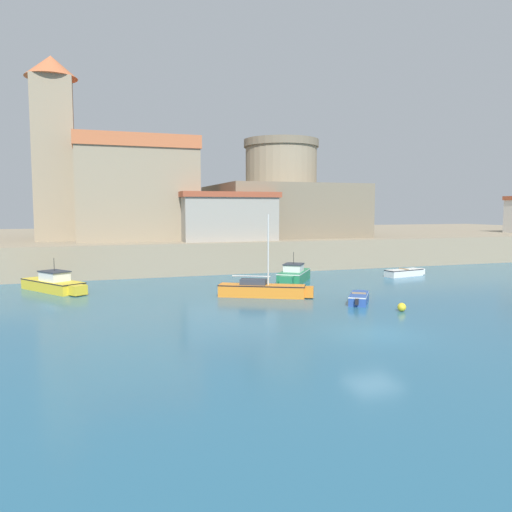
{
  "coord_description": "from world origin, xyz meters",
  "views": [
    {
      "loc": [
        -12.44,
        -19.81,
        5.76
      ],
      "look_at": [
        0.26,
        17.96,
        2.0
      ],
      "focal_mm": 35.0,
      "sensor_mm": 36.0,
      "label": 1
    }
  ],
  "objects": [
    {
      "name": "dinghy_blue_4",
      "position": [
        3.26,
        6.92,
        0.31
      ],
      "size": [
        2.49,
        3.09,
        0.65
      ],
      "color": "#284C9E",
      "rests_on": "ground"
    },
    {
      "name": "motorboat_yellow_2",
      "position": [
        -14.84,
        17.61,
        0.53
      ],
      "size": [
        4.63,
        6.06,
        2.34
      ],
      "color": "yellow",
      "rests_on": "ground"
    },
    {
      "name": "quay_seawall",
      "position": [
        0.0,
        42.26,
        1.4
      ],
      "size": [
        120.0,
        40.0,
        2.8
      ],
      "primitive_type": "cube",
      "color": "gray",
      "rests_on": "ground"
    },
    {
      "name": "dinghy_white_3",
      "position": [
        13.29,
        16.46,
        0.33
      ],
      "size": [
        4.11,
        1.81,
        0.68
      ],
      "color": "white",
      "rests_on": "ground"
    },
    {
      "name": "mooring_buoy",
      "position": [
        4.2,
        3.85,
        0.24
      ],
      "size": [
        0.48,
        0.48,
        0.48
      ],
      "primitive_type": "sphere",
      "color": "yellow",
      "rests_on": "ground"
    },
    {
      "name": "ground_plane",
      "position": [
        0.0,
        0.0,
        0.0
      ],
      "size": [
        200.0,
        200.0,
        0.0
      ],
      "primitive_type": "plane",
      "color": "#28607F"
    },
    {
      "name": "church",
      "position": [
        -8.93,
        33.03,
        8.19
      ],
      "size": [
        15.23,
        15.78,
        17.0
      ],
      "color": "gray",
      "rests_on": "quay_seawall"
    },
    {
      "name": "fortress",
      "position": [
        8.0,
        32.26,
        6.47
      ],
      "size": [
        14.81,
        14.81,
        10.53
      ],
      "color": "#796C57",
      "rests_on": "quay_seawall"
    },
    {
      "name": "motorboat_green_0",
      "position": [
        2.83,
        16.26,
        0.56
      ],
      "size": [
        4.22,
        5.21,
        2.38
      ],
      "color": "#237A4C",
      "rests_on": "ground"
    },
    {
      "name": "sailboat_orange_1",
      "position": [
        -1.68,
        10.77,
        0.49
      ],
      "size": [
        6.0,
        3.72,
        5.44
      ],
      "color": "orange",
      "rests_on": "ground"
    },
    {
      "name": "harbor_shed_near_wharf",
      "position": [
        0.0,
        26.97,
        5.09
      ],
      "size": [
        9.21,
        7.35,
        4.52
      ],
      "color": "gray",
      "rests_on": "quay_seawall"
    }
  ]
}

